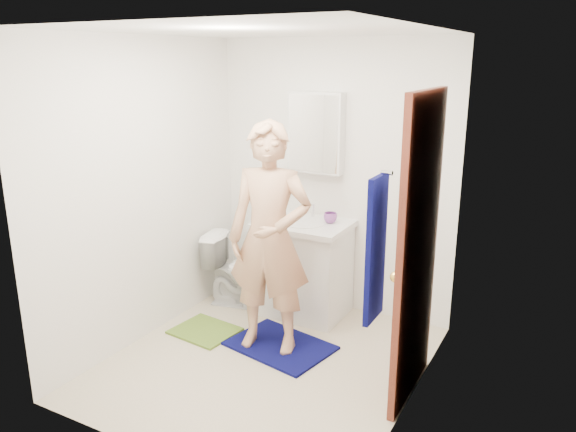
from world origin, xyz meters
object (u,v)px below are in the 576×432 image
(toilet, at_px, (241,270))
(man, at_px, (270,239))
(toothbrush_cup, at_px, (330,218))
(medicine_cabinet, at_px, (316,133))
(towel, at_px, (376,250))
(soap_dispenser, at_px, (270,210))
(vanity_cabinet, at_px, (303,270))

(toilet, distance_m, man, 1.05)
(toothbrush_cup, distance_m, man, 0.81)
(medicine_cabinet, bearing_deg, towel, -55.39)
(soap_dispenser, distance_m, toothbrush_cup, 0.54)
(toothbrush_cup, bearing_deg, vanity_cabinet, -157.59)
(vanity_cabinet, xyz_separation_m, toilet, (-0.58, -0.13, -0.06))
(vanity_cabinet, distance_m, toothbrush_cup, 0.55)
(vanity_cabinet, relative_size, soap_dispenser, 4.41)
(towel, relative_size, toothbrush_cup, 6.93)
(toothbrush_cup, bearing_deg, medicine_cabinet, 147.32)
(medicine_cabinet, height_order, soap_dispenser, medicine_cabinet)
(vanity_cabinet, bearing_deg, toothbrush_cup, 22.41)
(medicine_cabinet, height_order, toilet, medicine_cabinet)
(toilet, height_order, soap_dispenser, soap_dispenser)
(towel, height_order, soap_dispenser, towel)
(man, bearing_deg, towel, -46.41)
(toilet, relative_size, man, 0.38)
(vanity_cabinet, height_order, man, man)
(soap_dispenser, bearing_deg, toilet, -168.31)
(medicine_cabinet, relative_size, toothbrush_cup, 6.07)
(man, bearing_deg, medicine_cabinet, 83.00)
(toilet, relative_size, toothbrush_cup, 5.85)
(vanity_cabinet, xyz_separation_m, medicine_cabinet, (0.00, 0.22, 1.20))
(man, bearing_deg, soap_dispenser, 108.70)
(towel, relative_size, toilet, 1.19)
(towel, xyz_separation_m, toothbrush_cup, (-0.97, 1.57, -0.35))
(medicine_cabinet, distance_m, toilet, 1.43)
(vanity_cabinet, height_order, toothbrush_cup, toothbrush_cup)
(towel, relative_size, soap_dispenser, 4.41)
(toilet, bearing_deg, vanity_cabinet, -89.65)
(vanity_cabinet, height_order, toilet, vanity_cabinet)
(toothbrush_cup, bearing_deg, towel, -58.43)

